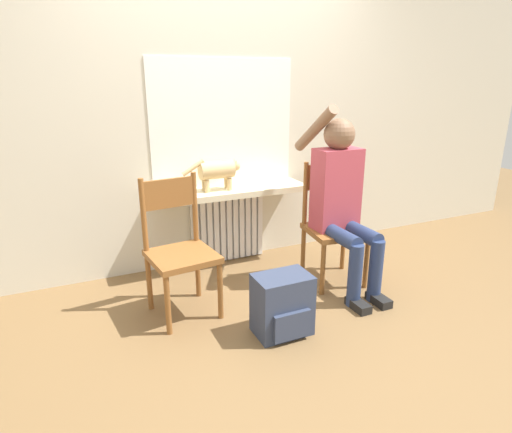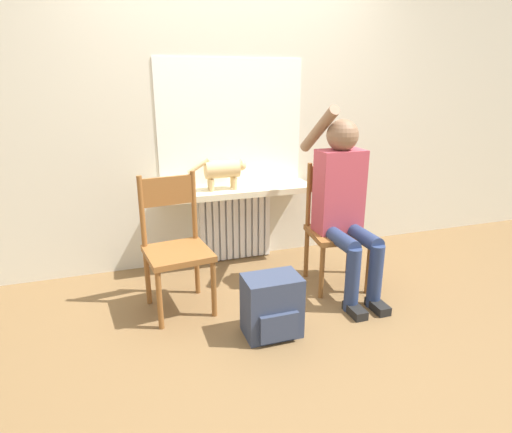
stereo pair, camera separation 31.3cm
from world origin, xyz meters
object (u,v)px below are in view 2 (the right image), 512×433
(person, at_px, (344,198))
(cat, at_px, (223,170))
(chair_left, at_px, (176,244))
(chair_right, at_px, (336,226))
(backpack, at_px, (272,306))

(person, bearing_deg, cat, 136.87)
(chair_left, distance_m, chair_right, 1.22)
(chair_left, distance_m, cat, 0.84)
(person, xyz_separation_m, backpack, (-0.71, -0.43, -0.52))
(chair_left, xyz_separation_m, chair_right, (1.22, -0.00, 0.00))
(chair_right, xyz_separation_m, cat, (-0.73, 0.58, 0.37))
(person, bearing_deg, chair_right, 87.23)
(chair_right, relative_size, person, 0.68)
(cat, distance_m, backpack, 1.28)
(chair_left, relative_size, person, 0.68)
(chair_right, relative_size, cat, 1.92)
(chair_right, height_order, backpack, chair_right)
(cat, height_order, backpack, cat)
(cat, bearing_deg, chair_left, -130.04)
(chair_left, relative_size, backpack, 2.39)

